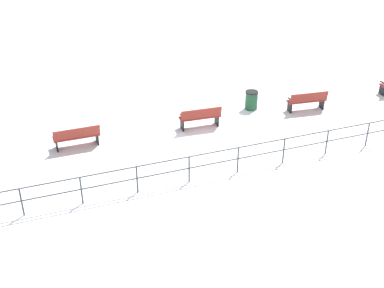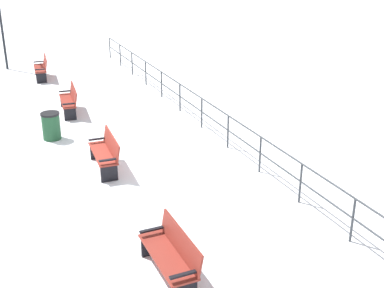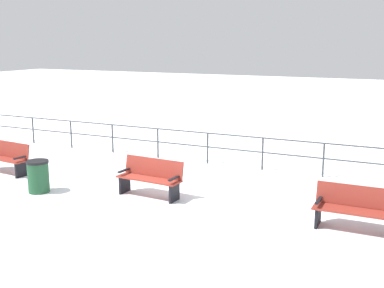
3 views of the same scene
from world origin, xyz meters
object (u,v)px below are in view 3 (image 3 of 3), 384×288
bench_third (150,177)px  bench_fourth (357,209)px  trash_bin (38,176)px  bench_second (5,157)px

bench_third → bench_fourth: size_ratio=0.99×
bench_fourth → trash_bin: bearing=-84.1°
bench_second → bench_third: size_ratio=1.03×
bench_third → bench_fourth: 4.82m
bench_third → trash_bin: bearing=-67.4°
trash_bin → bench_second: bearing=-114.9°
bench_third → bench_second: bearing=-87.0°
bench_second → bench_fourth: size_ratio=1.02×
bench_second → trash_bin: bearing=71.3°
bench_second → bench_fourth: 9.64m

